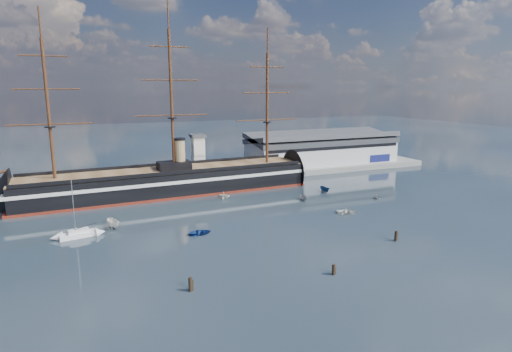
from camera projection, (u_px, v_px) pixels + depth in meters
name	position (u px, v px, depth m)	size (l,w,h in m)	color
ground	(221.00, 206.00, 120.83)	(600.00, 600.00, 0.00)	black
quay	(215.00, 179.00, 157.07)	(180.00, 18.00, 2.00)	slate
warehouse	(322.00, 148.00, 177.59)	(63.00, 21.00, 11.60)	#B7BABC
quay_tower	(198.00, 155.00, 149.67)	(5.00, 5.00, 15.00)	silver
warship	(163.00, 182.00, 133.28)	(113.17, 19.54, 53.94)	black
sailboat	(79.00, 234.00, 95.86)	(8.54, 3.91, 13.17)	white
motorboat_a	(114.00, 228.00, 102.28)	(6.62, 2.43, 2.65)	white
motorboat_b	(200.00, 234.00, 97.76)	(3.24, 1.30, 1.51)	navy
motorboat_c	(304.00, 200.00, 127.19)	(4.87, 1.79, 1.95)	gray
motorboat_d	(224.00, 198.00, 129.49)	(6.02, 2.61, 2.21)	silver
motorboat_e	(347.00, 213.00, 114.03)	(3.31, 1.32, 1.54)	silver
motorboat_f	(325.00, 192.00, 137.19)	(5.41, 1.98, 2.16)	navy
motorboat_g	(377.00, 199.00, 128.77)	(3.92, 1.70, 1.44)	gray
piling_near_left	(191.00, 291.00, 70.70)	(0.64, 0.64, 3.13)	black
piling_near_mid	(333.00, 275.00, 76.88)	(0.64, 0.64, 2.66)	black
piling_near_right	(396.00, 241.00, 93.51)	(0.64, 0.64, 3.07)	black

